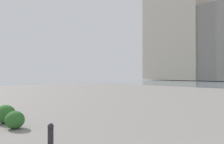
# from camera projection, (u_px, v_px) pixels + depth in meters

# --- Properties ---
(building_highrise) EXTENTS (17.99, 15.01, 26.11)m
(building_highrise) POSITION_uv_depth(u_px,v_px,m) (181.00, 37.00, 70.86)
(building_highrise) COLOR #B2A899
(building_highrise) RESTS_ON ground
(bollard_mid) EXTENTS (0.13, 0.13, 0.66)m
(bollard_mid) POSITION_uv_depth(u_px,v_px,m) (51.00, 138.00, 4.76)
(bollard_mid) COLOR #232328
(bollard_mid) RESTS_ON ground
(shrub_low) EXTENTS (0.73, 0.66, 0.62)m
(shrub_low) POSITION_uv_depth(u_px,v_px,m) (5.00, 114.00, 7.84)
(shrub_low) COLOR #2D6628
(shrub_low) RESTS_ON ground
(shrub_round) EXTENTS (0.64, 0.57, 0.54)m
(shrub_round) POSITION_uv_depth(u_px,v_px,m) (15.00, 120.00, 7.06)
(shrub_round) COLOR #2D6628
(shrub_round) RESTS_ON ground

